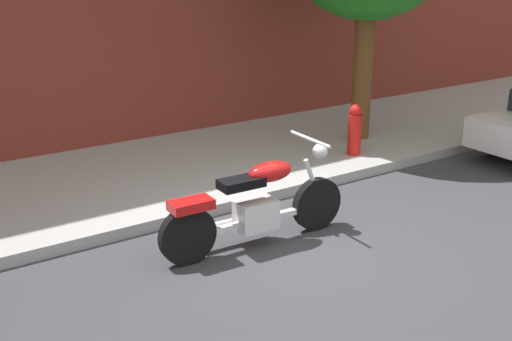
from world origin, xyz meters
TOP-DOWN VIEW (x-y plane):
  - ground_plane at (0.00, 0.00)m, footprint 60.00×60.00m
  - sidewalk at (0.00, 2.81)m, footprint 25.72×3.15m
  - motorcycle at (-0.35, 0.31)m, footprint 2.25×0.70m
  - fire_hydrant at (2.45, 1.83)m, footprint 0.20×0.20m

SIDE VIEW (x-z plane):
  - ground_plane at x=0.00m, z-range 0.00..0.00m
  - sidewalk at x=0.00m, z-range 0.00..0.14m
  - fire_hydrant at x=2.45m, z-range 0.00..0.91m
  - motorcycle at x=-0.35m, z-range -0.09..1.02m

